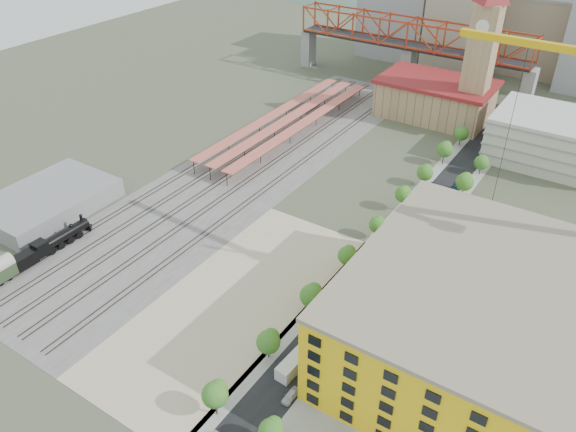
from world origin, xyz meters
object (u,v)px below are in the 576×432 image
Objects in this scene: site_trailer_b at (330,321)px; site_trailer_d at (391,249)px; clock_tower at (483,41)px; site_trailer_c at (350,298)px; site_trailer_a at (297,360)px; locomotive at (53,243)px; construction_building at (481,322)px.

site_trailer_d is (0.00, 28.21, 0.03)m from site_trailer_b.
clock_tower is 102.78m from site_trailer_c.
clock_tower reaches higher than site_trailer_b.
site_trailer_d reaches higher than site_trailer_a.
site_trailer_b is (8.00, -106.90, -27.31)m from clock_tower.
site_trailer_d is at bearing 32.37° from locomotive.
construction_building is 5.01× the size of site_trailer_b.
construction_building is at bearing 39.23° from site_trailer_a.
construction_building is 5.09× the size of site_trailer_c.
site_trailer_d is (-26.00, 21.30, -8.00)m from construction_building.
site_trailer_a is (66.00, 1.73, -0.70)m from locomotive.
construction_building is 2.26× the size of locomotive.
construction_building is 28.07m from site_trailer_b.
site_trailer_c is (0.00, 20.05, -0.03)m from site_trailer_a.
clock_tower is 110.62m from site_trailer_b.
site_trailer_d is at bearing 93.35° from site_trailer_a.
locomotive reaches higher than site_trailer_c.
locomotive is 66.03m from site_trailer_a.
construction_building is at bearing 11.59° from site_trailer_b.
site_trailer_d is (8.00, -78.69, -27.28)m from clock_tower.
construction_building reaches higher than site_trailer_c.
locomotive is 2.22× the size of site_trailer_b.
clock_tower is at bearing 79.72° from site_trailer_d.
site_trailer_b is at bearing -106.09° from site_trailer_d.
clock_tower is at bearing 85.34° from site_trailer_c.
construction_building is 94.55m from locomotive.
site_trailer_a is at bearing -99.29° from site_trailer_c.
construction_building is 33.08m from site_trailer_a.
construction_building is at bearing -71.22° from clock_tower.
site_trailer_c is 20.06m from site_trailer_d.
locomotive is at bearing -171.03° from site_trailer_c.
clock_tower is 122.17m from site_trailer_a.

